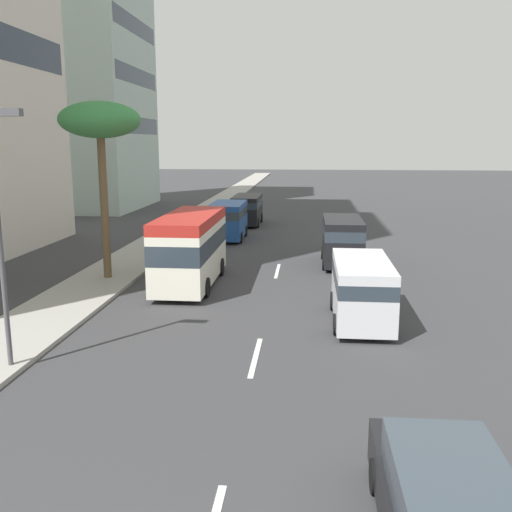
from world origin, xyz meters
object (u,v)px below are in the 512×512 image
Objects in this scene: van_second at (362,287)px; street_lamp at (1,212)px; van_lead at (228,218)px; van_fifth at (342,238)px; car_third at (444,507)px; minibus_sixth at (190,247)px; palm_tree at (100,123)px; van_fourth at (247,208)px.

street_lamp is (-5.33, 10.19, 3.22)m from van_second.
van_fifth is at bearing 44.14° from van_lead.
car_third is 12.79m from street_lamp.
van_fifth is at bearing 125.77° from minibus_sixth.
van_lead is 0.58× the size of palm_tree.
street_lamp is (-10.62, -1.07, -2.66)m from palm_tree.
street_lamp is (-22.49, 2.92, 3.13)m from van_lead.
car_third is at bearing 14.57° from van_lead.
van_fifth is at bearing -33.54° from street_lamp.
van_lead is 10.22m from van_fifth.
car_third is (-11.74, -0.25, -0.49)m from van_second.
van_lead reaches higher than car_third.
van_lead is at bearing -179.62° from minibus_sixth.
minibus_sixth is at bearing 56.49° from van_second.
van_lead is 0.97× the size of van_second.
van_second is at bearing 22.94° from van_lead.
street_lamp reaches higher than van_lead.
van_second is 11.75m from car_third.
van_fifth is (9.82, 0.14, 0.10)m from van_second.
van_fourth is 29.78m from street_lamp.
van_lead is 0.66× the size of street_lamp.
palm_tree reaches higher than van_lead.
minibus_sixth is 6.80m from palm_tree.
street_lamp is at bearing -6.70° from van_fourth.
palm_tree is 1.12× the size of street_lamp.
van_fifth is 8.68m from minibus_sixth.
street_lamp is at bearing -174.26° from palm_tree.
van_fourth is at bearing 11.03° from car_third.
van_second is 1.02× the size of van_fifth.
minibus_sixth is at bearing 125.77° from van_fifth.
street_lamp is at bearing 117.61° from van_second.
car_third is 0.66× the size of street_lamp.
van_fifth is (-7.34, -7.12, 0.01)m from van_lead.
car_third is 36.49m from van_fourth.
palm_tree is (17.03, 11.50, 6.37)m from car_third.
minibus_sixth is 0.97× the size of street_lamp.
palm_tree reaches higher than van_fifth.
car_third is at bearing 11.03° from van_fourth.
car_third is 1.00× the size of van_fifth.
palm_tree is (5.29, 11.26, 5.88)m from van_second.
van_second is at bearing 1.20° from car_third.
minibus_sixth is at bearing -97.51° from palm_tree.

